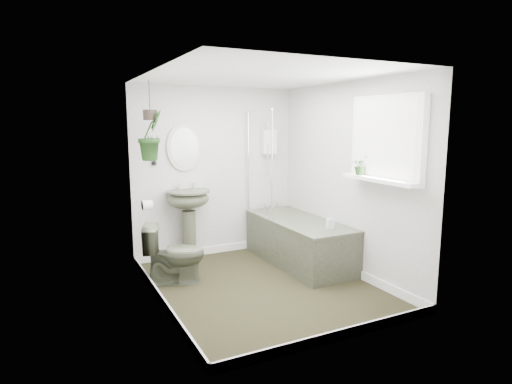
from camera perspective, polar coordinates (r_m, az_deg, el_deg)
name	(u,v)px	position (r m, az deg, el deg)	size (l,w,h in m)	color
floor	(262,286)	(4.95, 0.79, -12.47)	(2.30, 2.80, 0.02)	#2D2A18
ceiling	(262,75)	(4.62, 0.86, 15.33)	(2.30, 2.80, 0.02)	white
wall_back	(215,172)	(5.92, -5.45, 2.70)	(2.30, 0.02, 2.30)	silver
wall_front	(343,208)	(3.47, 11.56, -2.06)	(2.30, 0.02, 2.30)	silver
wall_left	(156,193)	(4.25, -13.23, -0.07)	(0.02, 2.80, 2.30)	silver
wall_right	(348,179)	(5.27, 12.11, 1.74)	(0.02, 2.80, 2.30)	silver
skirting	(262,281)	(4.92, 0.79, -11.82)	(2.30, 2.80, 0.10)	white
bathtub	(299,241)	(5.64, 5.74, -6.55)	(0.72, 1.72, 0.58)	#484E3A
bath_screen	(259,164)	(5.72, 0.47, 3.82)	(0.04, 0.72, 1.40)	silver
shower_box	(269,142)	(6.16, 1.74, 6.72)	(0.20, 0.10, 0.35)	white
oval_mirror	(184,147)	(5.71, -9.56, 5.90)	(0.46, 0.03, 0.62)	beige
wall_sconce	(154,156)	(5.60, -13.42, 4.69)	(0.04, 0.04, 0.22)	black
toilet_roll_holder	(147,205)	(4.97, -14.32, -1.70)	(0.11, 0.11, 0.11)	white
window_recess	(387,139)	(4.66, 17.02, 6.76)	(0.08, 1.00, 0.90)	white
window_sill	(380,180)	(4.65, 16.15, 1.59)	(0.18, 1.00, 0.04)	white
window_blinds	(383,139)	(4.63, 16.62, 6.76)	(0.01, 0.86, 0.76)	white
toilet	(174,254)	(5.01, -10.83, -8.08)	(0.38, 0.67, 0.69)	#484E3A
pedestal_sink	(189,225)	(5.74, -8.90, -4.41)	(0.56, 0.48, 0.95)	#484E3A
sill_plant	(360,165)	(4.85, 13.72, 3.50)	(0.19, 0.17, 0.21)	black
hanging_plant	(151,135)	(5.16, -13.84, 7.36)	(0.32, 0.26, 0.58)	black
soap_bottle	(330,221)	(5.11, 9.90, -3.88)	(0.08, 0.08, 0.18)	black
hanging_pot	(150,115)	(5.16, -13.94, 9.94)	(0.16, 0.16, 0.12)	#2E231E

